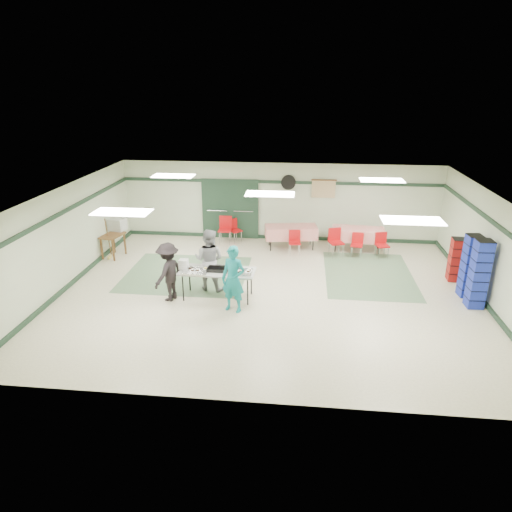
# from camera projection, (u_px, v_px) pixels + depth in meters

# --- Properties ---
(floor) EXTENTS (11.00, 11.00, 0.00)m
(floor) POSITION_uv_depth(u_px,v_px,m) (269.00, 292.00, 12.19)
(floor) COLOR beige
(floor) RESTS_ON ground
(ceiling) EXTENTS (11.00, 11.00, 0.00)m
(ceiling) POSITION_uv_depth(u_px,v_px,m) (270.00, 193.00, 11.23)
(ceiling) COLOR silver
(ceiling) RESTS_ON wall_back
(wall_back) EXTENTS (11.00, 0.00, 11.00)m
(wall_back) POSITION_uv_depth(u_px,v_px,m) (279.00, 202.00, 15.89)
(wall_back) COLOR beige
(wall_back) RESTS_ON floor
(wall_front) EXTENTS (11.00, 0.00, 11.00)m
(wall_front) POSITION_uv_depth(u_px,v_px,m) (248.00, 335.00, 7.53)
(wall_front) COLOR beige
(wall_front) RESTS_ON floor
(wall_left) EXTENTS (0.00, 9.00, 9.00)m
(wall_left) POSITION_uv_depth(u_px,v_px,m) (66.00, 238.00, 12.25)
(wall_left) COLOR beige
(wall_left) RESTS_ON floor
(wall_right) EXTENTS (0.00, 9.00, 9.00)m
(wall_right) POSITION_uv_depth(u_px,v_px,m) (493.00, 253.00, 11.17)
(wall_right) COLOR beige
(wall_right) RESTS_ON floor
(trim_back) EXTENTS (11.00, 0.06, 0.10)m
(trim_back) POSITION_uv_depth(u_px,v_px,m) (280.00, 182.00, 15.61)
(trim_back) COLOR #1C3324
(trim_back) RESTS_ON wall_back
(baseboard_back) EXTENTS (11.00, 0.06, 0.12)m
(baseboard_back) POSITION_uv_depth(u_px,v_px,m) (279.00, 237.00, 16.32)
(baseboard_back) COLOR #1C3324
(baseboard_back) RESTS_ON floor
(trim_left) EXTENTS (0.06, 9.00, 0.10)m
(trim_left) POSITION_uv_depth(u_px,v_px,m) (63.00, 212.00, 11.99)
(trim_left) COLOR #1C3324
(trim_left) RESTS_ON wall_back
(baseboard_left) EXTENTS (0.06, 9.00, 0.12)m
(baseboard_left) POSITION_uv_depth(u_px,v_px,m) (74.00, 281.00, 12.71)
(baseboard_left) COLOR #1C3324
(baseboard_left) RESTS_ON floor
(trim_right) EXTENTS (0.06, 9.00, 0.10)m
(trim_right) POSITION_uv_depth(u_px,v_px,m) (497.00, 225.00, 10.93)
(trim_right) COLOR #1C3324
(trim_right) RESTS_ON wall_back
(baseboard_right) EXTENTS (0.06, 9.00, 0.12)m
(baseboard_right) POSITION_uv_depth(u_px,v_px,m) (482.00, 300.00, 11.64)
(baseboard_right) COLOR #1C3324
(baseboard_right) RESTS_ON floor
(green_patch_a) EXTENTS (3.50, 3.00, 0.01)m
(green_patch_a) POSITION_uv_depth(u_px,v_px,m) (187.00, 274.00, 13.37)
(green_patch_a) COLOR slate
(green_patch_a) RESTS_ON floor
(green_patch_b) EXTENTS (2.50, 3.50, 0.01)m
(green_patch_b) POSITION_uv_depth(u_px,v_px,m) (368.00, 274.00, 13.31)
(green_patch_b) COLOR slate
(green_patch_b) RESTS_ON floor
(double_door_left) EXTENTS (0.90, 0.06, 2.10)m
(double_door_left) POSITION_uv_depth(u_px,v_px,m) (217.00, 209.00, 16.16)
(double_door_left) COLOR gray
(double_door_left) RESTS_ON floor
(double_door_right) EXTENTS (0.90, 0.06, 2.10)m
(double_door_right) POSITION_uv_depth(u_px,v_px,m) (244.00, 210.00, 16.06)
(double_door_right) COLOR gray
(double_door_right) RESTS_ON floor
(door_frame) EXTENTS (2.00, 0.03, 2.15)m
(door_frame) POSITION_uv_depth(u_px,v_px,m) (230.00, 209.00, 16.09)
(door_frame) COLOR #1C3324
(door_frame) RESTS_ON floor
(wall_fan) EXTENTS (0.50, 0.10, 0.50)m
(wall_fan) POSITION_uv_depth(u_px,v_px,m) (288.00, 182.00, 15.55)
(wall_fan) COLOR black
(wall_fan) RESTS_ON wall_back
(scroll_banner) EXTENTS (0.80, 0.02, 0.60)m
(scroll_banner) POSITION_uv_depth(u_px,v_px,m) (324.00, 189.00, 15.51)
(scroll_banner) COLOR tan
(scroll_banner) RESTS_ON wall_back
(serving_table) EXTENTS (1.95, 0.84, 0.76)m
(serving_table) POSITION_uv_depth(u_px,v_px,m) (217.00, 272.00, 11.65)
(serving_table) COLOR #9F9F9A
(serving_table) RESTS_ON floor
(sheet_tray_right) EXTENTS (0.65, 0.50, 0.02)m
(sheet_tray_right) POSITION_uv_depth(u_px,v_px,m) (240.00, 272.00, 11.48)
(sheet_tray_right) COLOR silver
(sheet_tray_right) RESTS_ON serving_table
(sheet_tray_mid) EXTENTS (0.60, 0.46, 0.02)m
(sheet_tray_mid) POSITION_uv_depth(u_px,v_px,m) (214.00, 269.00, 11.72)
(sheet_tray_mid) COLOR silver
(sheet_tray_mid) RESTS_ON serving_table
(sheet_tray_left) EXTENTS (0.65, 0.50, 0.02)m
(sheet_tray_left) POSITION_uv_depth(u_px,v_px,m) (195.00, 272.00, 11.53)
(sheet_tray_left) COLOR silver
(sheet_tray_left) RESTS_ON serving_table
(baking_pan) EXTENTS (0.53, 0.34, 0.08)m
(baking_pan) POSITION_uv_depth(u_px,v_px,m) (218.00, 269.00, 11.62)
(baking_pan) COLOR black
(baking_pan) RESTS_ON serving_table
(foam_box_stack) EXTENTS (0.23, 0.21, 0.25)m
(foam_box_stack) POSITION_uv_depth(u_px,v_px,m) (184.00, 264.00, 11.69)
(foam_box_stack) COLOR white
(foam_box_stack) RESTS_ON serving_table
(volunteer_teal) EXTENTS (0.70, 0.56, 1.66)m
(volunteer_teal) POSITION_uv_depth(u_px,v_px,m) (233.00, 279.00, 10.95)
(volunteer_teal) COLOR #137E84
(volunteer_teal) RESTS_ON floor
(volunteer_grey) EXTENTS (0.92, 0.78, 1.69)m
(volunteer_grey) POSITION_uv_depth(u_px,v_px,m) (209.00, 260.00, 12.10)
(volunteer_grey) COLOR gray
(volunteer_grey) RESTS_ON floor
(volunteer_dark) EXTENTS (0.88, 1.13, 1.53)m
(volunteer_dark) POSITION_uv_depth(u_px,v_px,m) (168.00, 272.00, 11.53)
(volunteer_dark) COLOR black
(volunteer_dark) RESTS_ON floor
(dining_table_a) EXTENTS (1.74, 0.89, 0.77)m
(dining_table_a) POSITION_uv_depth(u_px,v_px,m) (358.00, 234.00, 15.04)
(dining_table_a) COLOR red
(dining_table_a) RESTS_ON floor
(dining_table_b) EXTENTS (1.80, 1.01, 0.77)m
(dining_table_b) POSITION_uv_depth(u_px,v_px,m) (291.00, 232.00, 15.26)
(dining_table_b) COLOR red
(dining_table_b) RESTS_ON floor
(chair_a) EXTENTS (0.43, 0.43, 0.78)m
(chair_a) POSITION_uv_depth(u_px,v_px,m) (357.00, 242.00, 14.55)
(chair_a) COLOR #AC0D0E
(chair_a) RESTS_ON floor
(chair_b) EXTENTS (0.53, 0.53, 0.90)m
(chair_b) POSITION_uv_depth(u_px,v_px,m) (335.00, 239.00, 14.60)
(chair_b) COLOR #AC0D0E
(chair_b) RESTS_ON floor
(chair_c) EXTENTS (0.46, 0.46, 0.81)m
(chair_c) POSITION_uv_depth(u_px,v_px,m) (382.00, 242.00, 14.47)
(chair_c) COLOR #AC0D0E
(chair_c) RESTS_ON floor
(chair_d) EXTENTS (0.40, 0.40, 0.79)m
(chair_d) POSITION_uv_depth(u_px,v_px,m) (295.00, 240.00, 14.74)
(chair_d) COLOR #AC0D0E
(chair_d) RESTS_ON floor
(chair_loose_a) EXTENTS (0.53, 0.53, 0.80)m
(chair_loose_a) POSITION_uv_depth(u_px,v_px,m) (234.00, 228.00, 15.90)
(chair_loose_a) COLOR #AC0D0E
(chair_loose_a) RESTS_ON floor
(chair_loose_b) EXTENTS (0.45, 0.45, 0.94)m
(chair_loose_b) POSITION_uv_depth(u_px,v_px,m) (225.00, 227.00, 15.75)
(chair_loose_b) COLOR #AC0D0E
(chair_loose_b) RESTS_ON floor
(crate_stack_blue_a) EXTENTS (0.40, 0.40, 1.68)m
(crate_stack_blue_a) POSITION_uv_depth(u_px,v_px,m) (470.00, 266.00, 11.70)
(crate_stack_blue_a) COLOR #1B30A7
(crate_stack_blue_a) RESTS_ON floor
(crate_stack_red) EXTENTS (0.41, 0.41, 1.24)m
(crate_stack_red) POSITION_uv_depth(u_px,v_px,m) (457.00, 260.00, 12.72)
(crate_stack_red) COLOR maroon
(crate_stack_red) RESTS_ON floor
(crate_stack_blue_b) EXTENTS (0.40, 0.40, 1.76)m
(crate_stack_blue_b) POSITION_uv_depth(u_px,v_px,m) (479.00, 274.00, 11.10)
(crate_stack_blue_b) COLOR #1B30A7
(crate_stack_blue_b) RESTS_ON floor
(printer_table) EXTENTS (0.66, 0.89, 0.74)m
(printer_table) POSITION_uv_depth(u_px,v_px,m) (113.00, 238.00, 14.45)
(printer_table) COLOR brown
(printer_table) RESTS_ON floor
(office_printer) EXTENTS (0.55, 0.50, 0.38)m
(office_printer) POSITION_uv_depth(u_px,v_px,m) (117.00, 224.00, 14.79)
(office_printer) COLOR #A8A8A3
(office_printer) RESTS_ON printer_table
(broom) EXTENTS (0.07, 0.21, 1.31)m
(broom) POSITION_uv_depth(u_px,v_px,m) (108.00, 238.00, 14.31)
(broom) COLOR brown
(broom) RESTS_ON floor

